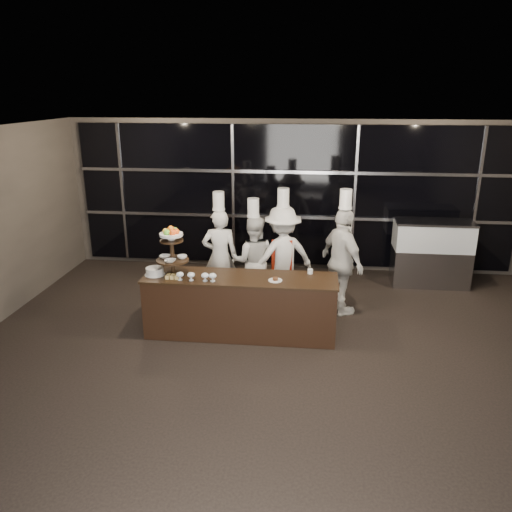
# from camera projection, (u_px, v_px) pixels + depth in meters

# --- Properties ---
(room) EXTENTS (10.00, 10.00, 10.00)m
(room) POSITION_uv_depth(u_px,v_px,m) (275.00, 291.00, 5.25)
(room) COLOR black
(room) RESTS_ON ground
(window_wall) EXTENTS (8.60, 0.10, 2.80)m
(window_wall) POSITION_uv_depth(u_px,v_px,m) (293.00, 197.00, 9.90)
(window_wall) COLOR black
(window_wall) RESTS_ON ground
(buffet_counter) EXTENTS (2.84, 0.74, 0.92)m
(buffet_counter) POSITION_uv_depth(u_px,v_px,m) (240.00, 305.00, 7.42)
(buffet_counter) COLOR black
(buffet_counter) RESTS_ON ground
(display_stand) EXTENTS (0.48, 0.48, 0.74)m
(display_stand) POSITION_uv_depth(u_px,v_px,m) (172.00, 247.00, 7.25)
(display_stand) COLOR black
(display_stand) RESTS_ON buffet_counter
(compotes) EXTENTS (0.59, 0.11, 0.12)m
(compotes) POSITION_uv_depth(u_px,v_px,m) (197.00, 275.00, 7.11)
(compotes) COLOR silver
(compotes) RESTS_ON buffet_counter
(layer_cake) EXTENTS (0.30, 0.30, 0.11)m
(layer_cake) POSITION_uv_depth(u_px,v_px,m) (155.00, 271.00, 7.35)
(layer_cake) COLOR white
(layer_cake) RESTS_ON buffet_counter
(pastry_squares) EXTENTS (0.20, 0.13, 0.05)m
(pastry_squares) POSITION_uv_depth(u_px,v_px,m) (173.00, 277.00, 7.22)
(pastry_squares) COLOR #D6B569
(pastry_squares) RESTS_ON buffet_counter
(small_plate) EXTENTS (0.20, 0.20, 0.05)m
(small_plate) POSITION_uv_depth(u_px,v_px,m) (275.00, 280.00, 7.13)
(small_plate) COLOR white
(small_plate) RESTS_ON buffet_counter
(chef_cup) EXTENTS (0.08, 0.08, 0.07)m
(chef_cup) POSITION_uv_depth(u_px,v_px,m) (310.00, 271.00, 7.40)
(chef_cup) COLOR white
(chef_cup) RESTS_ON buffet_counter
(display_case) EXTENTS (1.41, 0.62, 1.24)m
(display_case) POSITION_uv_depth(u_px,v_px,m) (432.00, 250.00, 9.29)
(display_case) COLOR #A5A5AA
(display_case) RESTS_ON ground
(chef_a) EXTENTS (0.66, 0.49, 1.94)m
(chef_a) POSITION_uv_depth(u_px,v_px,m) (220.00, 255.00, 8.46)
(chef_a) COLOR silver
(chef_a) RESTS_ON ground
(chef_b) EXTENTS (0.78, 0.62, 1.84)m
(chef_b) POSITION_uv_depth(u_px,v_px,m) (253.00, 260.00, 8.42)
(chef_b) COLOR silver
(chef_b) RESTS_ON ground
(chef_c) EXTENTS (1.28, 1.06, 2.01)m
(chef_c) POSITION_uv_depth(u_px,v_px,m) (282.00, 256.00, 8.38)
(chef_c) COLOR white
(chef_c) RESTS_ON ground
(chef_d) EXTENTS (0.91, 1.11, 2.07)m
(chef_d) POSITION_uv_depth(u_px,v_px,m) (342.00, 261.00, 8.01)
(chef_d) COLOR silver
(chef_d) RESTS_ON ground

